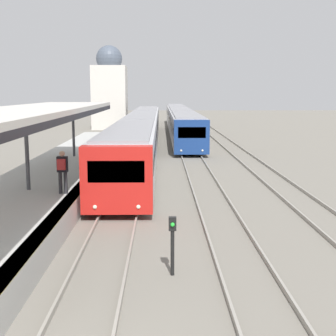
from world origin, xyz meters
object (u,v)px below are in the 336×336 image
object	(u,v)px
person_on_platform	(62,169)
signal_post_near	(172,239)
train_near	(142,129)
train_far	(180,119)

from	to	relation	value
person_on_platform	signal_post_near	world-z (taller)	person_on_platform
person_on_platform	signal_post_near	distance (m)	7.30
train_near	train_far	world-z (taller)	train_near
signal_post_near	train_near	bearing A→B (deg)	93.88
train_near	train_far	distance (m)	15.80
train_near	train_far	size ratio (longest dim) A/B	1.08
person_on_platform	train_near	world-z (taller)	train_near
train_far	person_on_platform	bearing A→B (deg)	-99.04
person_on_platform	train_far	xyz separation A→B (m)	(6.04, 37.97, -0.26)
signal_post_near	person_on_platform	bearing A→B (deg)	124.23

